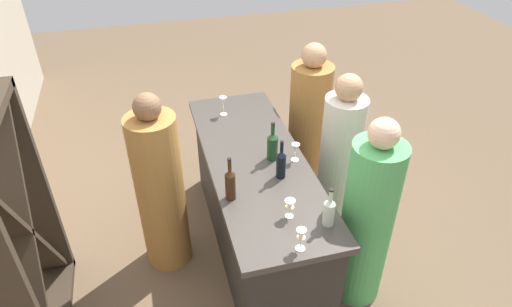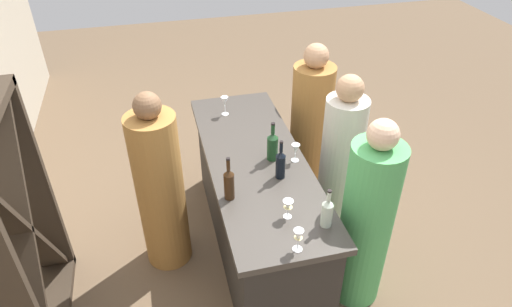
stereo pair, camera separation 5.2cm
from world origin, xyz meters
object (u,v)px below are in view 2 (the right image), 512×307
wine_rack (17,232)px  wine_bottle_second_left_amber_brown (229,183)px  wine_glass_near_right (298,237)px  wine_glass_far_left (225,102)px  wine_bottle_second_right_olive_green (273,146)px  person_center_guest (311,123)px  wine_glass_near_center (288,206)px  wine_bottle_leftmost_clear_pale (327,212)px  wine_glass_near_left (296,150)px  person_right_guest (366,223)px  wine_bottle_center_near_black (281,164)px  person_left_guest (341,160)px  person_server_behind (160,190)px

wine_rack → wine_bottle_second_left_amber_brown: (-0.07, -1.37, 0.19)m
wine_glass_near_right → wine_glass_far_left: wine_glass_far_left is taller
wine_bottle_second_left_amber_brown → wine_glass_far_left: (1.11, -0.18, -0.00)m
wine_bottle_second_right_olive_green → person_center_guest: size_ratio=0.22×
wine_bottle_second_left_amber_brown → person_center_guest: size_ratio=0.23×
wine_bottle_second_left_amber_brown → wine_glass_near_center: size_ratio=2.44×
wine_bottle_leftmost_clear_pale → wine_glass_near_left: wine_bottle_leftmost_clear_pale is taller
wine_bottle_second_right_olive_green → wine_glass_near_right: size_ratio=2.02×
wine_rack → wine_bottle_second_left_amber_brown: bearing=-93.0°
wine_rack → person_right_guest: 2.30m
wine_bottle_leftmost_clear_pale → wine_rack: bearing=76.0°
wine_bottle_center_near_black → wine_glass_near_center: size_ratio=2.27×
person_left_guest → wine_glass_far_left: bearing=-36.8°
wine_glass_near_center → person_server_behind: bearing=47.0°
wine_bottle_second_right_olive_green → person_center_guest: (0.81, -0.62, -0.37)m
wine_rack → person_right_guest: size_ratio=1.10×
wine_bottle_leftmost_clear_pale → wine_glass_near_right: size_ratio=1.79×
wine_bottle_center_near_black → wine_bottle_second_right_olive_green: size_ratio=0.97×
wine_glass_near_center → person_right_guest: person_right_guest is taller
wine_glass_near_center → wine_glass_near_left: bearing=-22.5°
wine_glass_near_right → person_left_guest: (1.08, -0.76, -0.34)m
wine_bottle_second_right_olive_green → person_right_guest: (-0.63, -0.50, -0.32)m
wine_bottle_second_right_olive_green → wine_glass_near_left: wine_bottle_second_right_olive_green is taller
wine_bottle_center_near_black → wine_glass_near_center: bearing=169.9°
wine_rack → wine_glass_near_center: bearing=-101.6°
wine_glass_near_right → person_server_behind: 1.29m
wine_bottle_second_right_olive_green → wine_glass_near_right: wine_bottle_second_right_olive_green is taller
person_center_guest → wine_bottle_center_near_black: bearing=56.7°
wine_bottle_center_near_black → wine_rack: bearing=92.1°
wine_bottle_leftmost_clear_pale → wine_bottle_second_left_amber_brown: bearing=53.0°
wine_glass_far_left → person_right_guest: bearing=-152.2°
wine_rack → wine_bottle_second_right_olive_green: 1.80m
wine_rack → wine_glass_near_left: (0.23, -1.93, 0.16)m
wine_rack → wine_bottle_center_near_black: bearing=-87.9°
wine_bottle_center_near_black → wine_glass_near_left: 0.23m
wine_bottle_center_near_black → wine_bottle_second_right_olive_green: bearing=-1.4°
wine_bottle_leftmost_clear_pale → wine_glass_near_center: size_ratio=2.08×
wine_rack → person_left_guest: 2.47m
person_right_guest → wine_glass_near_center: bearing=-0.1°
wine_bottle_second_right_olive_green → wine_glass_near_center: wine_bottle_second_right_olive_green is taller
wine_bottle_center_near_black → person_server_behind: 0.96m
wine_glass_near_right → wine_glass_far_left: bearing=4.0°
wine_glass_near_left → person_center_guest: person_center_guest is taller
wine_glass_near_center → person_center_guest: 1.64m
wine_glass_near_right → person_server_behind: bearing=36.8°
wine_glass_far_left → wine_bottle_center_near_black: bearing=-167.6°
wine_glass_far_left → person_center_guest: bearing=-85.6°
wine_glass_near_center → person_server_behind: person_server_behind is taller
wine_rack → wine_glass_far_left: 1.87m
wine_glass_far_left → person_server_behind: person_server_behind is taller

